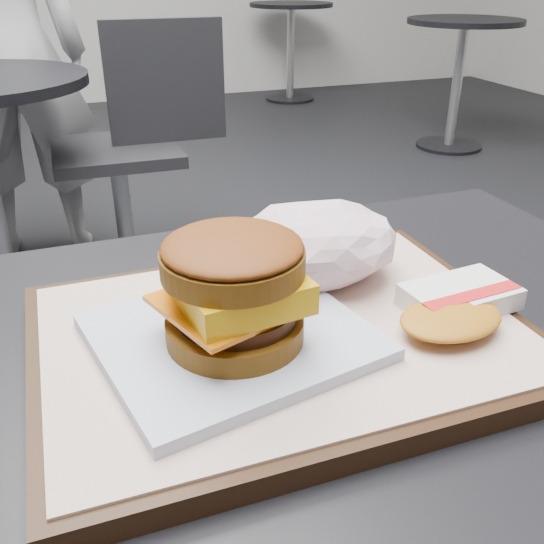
{
  "coord_description": "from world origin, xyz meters",
  "views": [
    {
      "loc": [
        -0.13,
        -0.34,
        1.05
      ],
      "look_at": [
        0.01,
        0.05,
        0.83
      ],
      "focal_mm": 40.0,
      "sensor_mm": 36.0,
      "label": 1
    }
  ],
  "objects": [
    {
      "name": "neighbor_chair",
      "position": [
        0.13,
        1.76,
        0.51
      ],
      "size": [
        0.61,
        0.43,
        0.88
      ],
      "color": "#99999D",
      "rests_on": "ground"
    },
    {
      "name": "breakfast_sandwich",
      "position": [
        -0.03,
        0.02,
        0.83
      ],
      "size": [
        0.22,
        0.2,
        0.09
      ],
      "color": "silver",
      "rests_on": "serving_tray"
    },
    {
      "name": "patron",
      "position": [
        -0.24,
        2.1,
        0.76
      ],
      "size": [
        0.59,
        0.41,
        1.52
      ],
      "primitive_type": "imported",
      "rotation": [
        0.0,
        0.0,
        3.04
      ],
      "color": "silver",
      "rests_on": "ground"
    },
    {
      "name": "crumpled_wrapper",
      "position": [
        0.07,
        0.11,
        0.82
      ],
      "size": [
        0.15,
        0.12,
        0.07
      ],
      "primitive_type": null,
      "color": "white",
      "rests_on": "serving_tray"
    },
    {
      "name": "hash_brown",
      "position": [
        0.15,
        0.0,
        0.8
      ],
      "size": [
        0.12,
        0.1,
        0.02
      ],
      "color": "silver",
      "rests_on": "serving_tray"
    },
    {
      "name": "bg_table_far",
      "position": [
        1.8,
        4.5,
        0.56
      ],
      "size": [
        0.66,
        0.66,
        0.75
      ],
      "color": "black",
      "rests_on": "ground"
    },
    {
      "name": "bg_table_near",
      "position": [
        2.2,
        2.8,
        0.56
      ],
      "size": [
        0.66,
        0.66,
        0.75
      ],
      "color": "black",
      "rests_on": "ground"
    },
    {
      "name": "serving_tray",
      "position": [
        0.01,
        0.04,
        0.78
      ],
      "size": [
        0.38,
        0.28,
        0.02
      ],
      "color": "black",
      "rests_on": "customer_table"
    }
  ]
}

